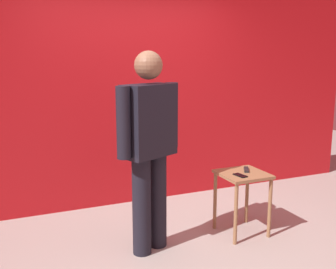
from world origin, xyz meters
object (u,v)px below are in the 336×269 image
(side_table, at_px, (242,185))
(tv_remote, at_px, (246,170))
(cell_phone, at_px, (240,175))
(standing_person, at_px, (149,143))

(side_table, distance_m, tv_remote, 0.16)
(side_table, relative_size, cell_phone, 4.38)
(standing_person, xyz_separation_m, tv_remote, (1.05, 0.02, -0.37))
(cell_phone, height_order, tv_remote, tv_remote)
(cell_phone, bearing_deg, tv_remote, 31.15)
(cell_phone, xyz_separation_m, tv_remote, (0.16, 0.13, 0.01))
(cell_phone, relative_size, tv_remote, 0.85)
(side_table, distance_m, cell_phone, 0.17)
(cell_phone, distance_m, tv_remote, 0.21)
(standing_person, bearing_deg, cell_phone, -7.19)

